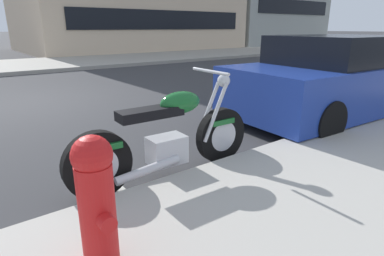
{
  "coord_description": "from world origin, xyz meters",
  "views": [
    {
      "loc": [
        -1.15,
        -7.44,
        1.58
      ],
      "look_at": [
        0.94,
        -4.67,
        0.47
      ],
      "focal_mm": 29.77,
      "sensor_mm": 36.0,
      "label": 1
    }
  ],
  "objects": [
    {
      "name": "parked_motorcycle",
      "position": [
        0.58,
        -4.73,
        0.44
      ],
      "size": [
        2.19,
        0.62,
        1.13
      ],
      "rotation": [
        0.0,
        0.0,
        -0.04
      ],
      "color": "black",
      "rests_on": "ground"
    },
    {
      "name": "parking_stall_stripe",
      "position": [
        0.0,
        -4.26,
        0.0
      ],
      "size": [
        0.12,
        2.2,
        0.01
      ],
      "primitive_type": "cube",
      "color": "silver",
      "rests_on": "ground"
    },
    {
      "name": "parked_car_mid_block",
      "position": [
        4.38,
        -4.41,
        0.69
      ],
      "size": [
        4.2,
        2.13,
        1.44
      ],
      "rotation": [
        0.0,
        0.0,
        -0.07
      ],
      "color": "navy",
      "rests_on": "ground"
    },
    {
      "name": "ground_plane",
      "position": [
        0.0,
        0.0,
        0.0
      ],
      "size": [
        260.0,
        260.0,
        0.0
      ],
      "primitive_type": "plane",
      "color": "#333335"
    },
    {
      "name": "sidewalk_far_curb",
      "position": [
        12.0,
        7.36,
        0.07
      ],
      "size": [
        120.0,
        5.0,
        0.14
      ],
      "primitive_type": "cube",
      "color": "gray",
      "rests_on": "ground"
    },
    {
      "name": "fire_hydrant",
      "position": [
        -0.6,
        -5.76,
        0.6
      ],
      "size": [
        0.24,
        0.36,
        0.86
      ],
      "color": "red",
      "rests_on": "sidewalk_near_curb"
    }
  ]
}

